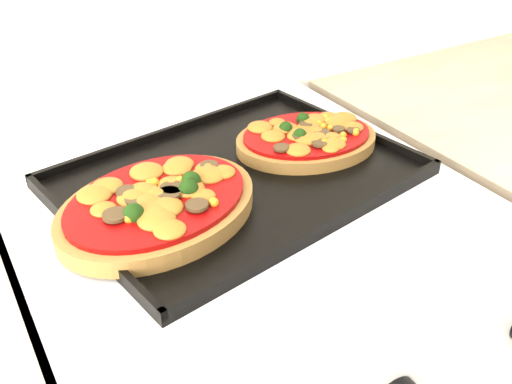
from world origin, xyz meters
TOP-DOWN VIEW (x-y plane):
  - control_panel at (-0.03, 1.39)m, footprint 0.60×0.02m
  - baking_tray at (-0.02, 1.73)m, footprint 0.51×0.41m
  - pizza_left at (-0.15, 1.69)m, footprint 0.30×0.26m
  - pizza_right at (0.11, 1.74)m, footprint 0.24×0.20m

SIDE VIEW (x-z plane):
  - control_panel at x=-0.03m, z-range 0.81..0.90m
  - baking_tray at x=-0.02m, z-range 0.91..0.93m
  - pizza_right at x=0.11m, z-range 0.92..0.95m
  - pizza_left at x=-0.15m, z-range 0.92..0.96m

